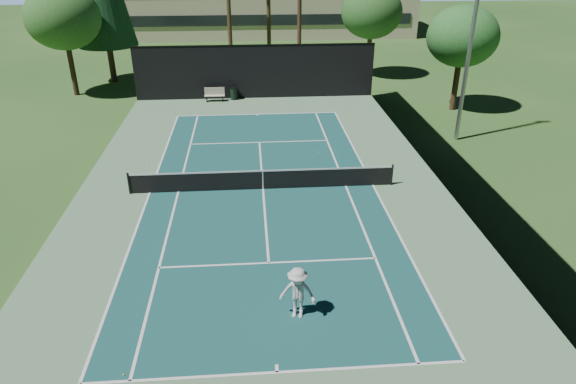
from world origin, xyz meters
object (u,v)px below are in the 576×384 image
object	(u,v)px
tennis_ball_a	(124,375)
tennis_ball_d	(149,166)
trash_bin	(234,93)
park_bench	(215,94)
tennis_net	(263,179)
player	(298,293)
tennis_ball_b	(263,170)
tennis_ball_c	(319,152)

from	to	relation	value
tennis_ball_a	tennis_ball_d	size ratio (longest dim) A/B	0.80
trash_bin	park_bench	bearing A→B (deg)	-168.28
park_bench	tennis_net	bearing A→B (deg)	-78.61
player	trash_bin	world-z (taller)	player
tennis_ball_a	trash_bin	size ratio (longest dim) A/B	0.06
tennis_net	tennis_ball_b	bearing A→B (deg)	87.84
player	tennis_ball_a	bearing A→B (deg)	-141.16
tennis_ball_a	tennis_ball_c	world-z (taller)	tennis_ball_c
player	tennis_ball_c	bearing A→B (deg)	95.77
tennis_ball_b	trash_bin	world-z (taller)	trash_bin
player	tennis_ball_b	world-z (taller)	player
tennis_ball_d	park_bench	world-z (taller)	park_bench
tennis_ball_b	trash_bin	size ratio (longest dim) A/B	0.07
tennis_ball_b	tennis_ball_d	distance (m)	6.22
tennis_net	tennis_ball_a	xyz separation A→B (m)	(-4.33, -11.65, -0.53)
tennis_net	tennis_ball_d	xyz separation A→B (m)	(-6.06, 3.27, -0.52)
tennis_ball_c	trash_bin	xyz separation A→B (m)	(-5.01, 11.20, 0.44)
tennis_ball_d	trash_bin	distance (m)	13.18
tennis_ball_a	tennis_ball_c	xyz separation A→B (m)	(7.67, 16.14, 0.00)
player	tennis_ball_a	world-z (taller)	player
tennis_net	tennis_ball_d	distance (m)	6.90
player	park_bench	size ratio (longest dim) A/B	1.23
tennis_ball_c	tennis_ball_a	bearing A→B (deg)	-115.41
tennis_net	tennis_ball_d	size ratio (longest dim) A/B	171.24
tennis_ball_a	player	bearing A→B (deg)	22.81
player	trash_bin	size ratio (longest dim) A/B	1.96
park_bench	tennis_ball_b	bearing A→B (deg)	-76.34
park_bench	trash_bin	distance (m)	1.47
player	tennis_ball_d	distance (m)	14.52
player	tennis_ball_b	size ratio (longest dim) A/B	28.87
tennis_net	tennis_ball_d	world-z (taller)	tennis_net
tennis_net	tennis_ball_a	size ratio (longest dim) A/B	215.31
player	tennis_ball_d	world-z (taller)	player
player	trash_bin	xyz separation A→B (m)	(-2.47, 25.19, -0.45)
park_bench	trash_bin	size ratio (longest dim) A/B	1.59
tennis_ball_a	park_bench	distance (m)	27.08
player	trash_bin	distance (m)	25.31
tennis_ball_c	tennis_ball_d	bearing A→B (deg)	-172.60
tennis_net	player	world-z (taller)	player
tennis_net	trash_bin	xyz separation A→B (m)	(-1.66, 15.70, -0.08)
tennis_net	trash_bin	size ratio (longest dim) A/B	13.65
tennis_net	player	bearing A→B (deg)	-85.13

